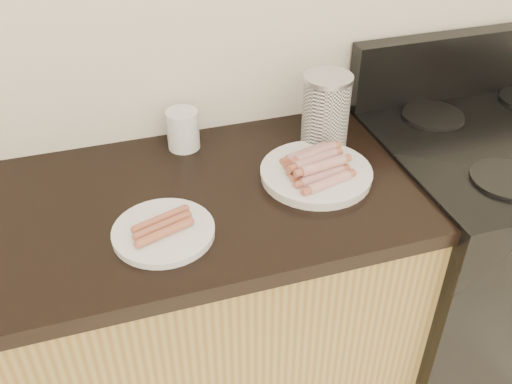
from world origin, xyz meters
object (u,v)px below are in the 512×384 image
object	(u,v)px
canister	(326,111)
mug	(183,130)
main_plate	(316,175)
side_plate	(164,232)
stove	(481,257)

from	to	relation	value
canister	mug	world-z (taller)	canister
main_plate	side_plate	size ratio (longest dim) A/B	1.22
stove	side_plate	size ratio (longest dim) A/B	4.02
stove	mug	world-z (taller)	mug
main_plate	canister	size ratio (longest dim) A/B	1.38
stove	mug	size ratio (longest dim) A/B	8.43
side_plate	mug	size ratio (longest dim) A/B	2.10
main_plate	side_plate	world-z (taller)	main_plate
mug	side_plate	bearing A→B (deg)	-108.83
stove	main_plate	size ratio (longest dim) A/B	3.29
main_plate	mug	size ratio (longest dim) A/B	2.56
stove	mug	distance (m)	1.05
side_plate	canister	world-z (taller)	canister
stove	side_plate	bearing A→B (deg)	-174.18
side_plate	canister	size ratio (longest dim) A/B	1.13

